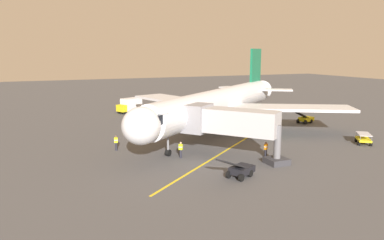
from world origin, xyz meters
TOP-DOWN VIEW (x-y plane):
  - ground_plane at (0.00, 0.00)m, footprint 220.00×220.00m
  - apron_lead_in_line at (-0.00, 7.95)m, footprint 31.03×25.61m
  - airplane at (-0.22, 1.77)m, footprint 33.85×32.09m
  - jet_bridge at (5.08, 13.08)m, footprint 8.85×10.05m
  - ground_crew_marshaller at (9.45, 11.76)m, footprint 0.47×0.45m
  - ground_crew_wing_walker at (1.21, 15.08)m, footprint 0.47×0.40m
  - ground_crew_loader at (15.03, 6.08)m, footprint 0.45×0.35m
  - belt_loader_near_nose at (-15.44, 1.25)m, footprint 4.73×2.45m
  - belt_loader_portside at (6.84, 19.45)m, footprint 4.60×3.22m
  - box_truck_starboard_side at (7.33, -19.55)m, footprint 4.98×3.84m
  - baggage_cart_rear_apron at (-13.01, 14.71)m, footprint 2.66×2.93m

SIDE VIEW (x-z plane):
  - ground_plane at x=0.00m, z-range 0.00..0.00m
  - apron_lead_in_line at x=0.00m, z-range 0.00..0.01m
  - baggage_cart_rear_apron at x=-13.01m, z-range 0.02..1.29m
  - belt_loader_near_nose at x=-15.44m, z-range -0.45..1.88m
  - belt_loader_portside at x=6.84m, z-range -0.45..1.88m
  - ground_crew_marshaller at x=9.45m, z-range 0.03..1.74m
  - ground_crew_wing_walker at x=1.21m, z-range 0.03..1.74m
  - ground_crew_loader at x=15.03m, z-range 0.03..1.74m
  - box_truck_starboard_side at x=7.33m, z-range 0.08..2.70m
  - jet_bridge at x=5.08m, z-range 1.06..6.46m
  - airplane at x=-0.22m, z-range -1.75..9.75m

